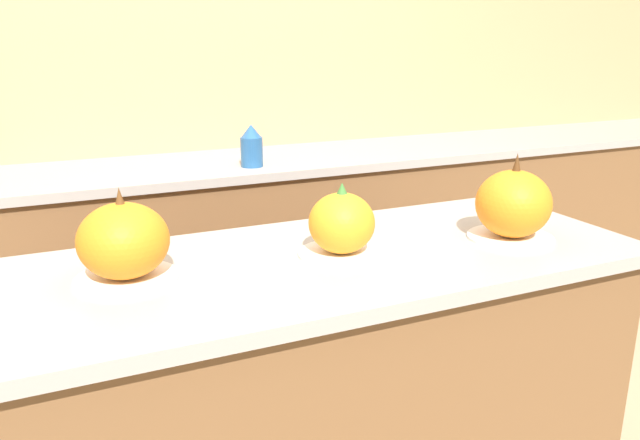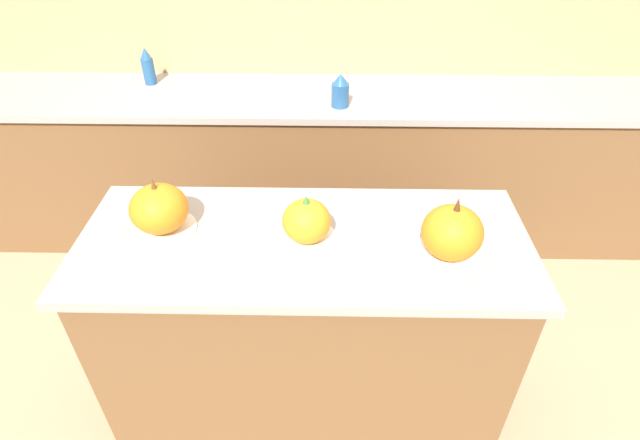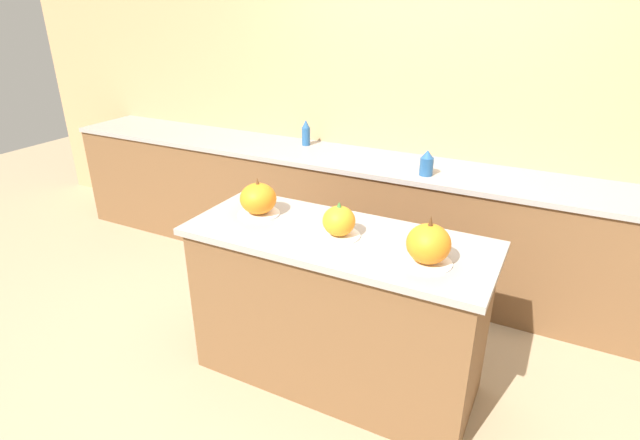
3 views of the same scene
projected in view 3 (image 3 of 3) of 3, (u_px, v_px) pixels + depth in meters
The scene contains 9 objects.
ground_plane at pixel (335, 375), 2.84m from camera, with size 12.00×12.00×0.00m, color tan.
wall_back at pixel (430, 107), 3.58m from camera, with size 8.00×0.06×2.50m.
kitchen_island at pixel (336, 309), 2.66m from camera, with size 1.56×0.63×0.89m.
back_counter at pixel (407, 225), 3.64m from camera, with size 6.00×0.60×0.90m.
pumpkin_cake_left at pixel (258, 199), 2.68m from camera, with size 0.23×0.23×0.21m.
pumpkin_cake_center at pixel (339, 222), 2.44m from camera, with size 0.21×0.21×0.18m.
pumpkin_cake_right at pixel (428, 245), 2.18m from camera, with size 0.23×0.23×0.23m.
bottle_tall at pixel (306, 133), 3.91m from camera, with size 0.07×0.07×0.20m.
bottle_short at pixel (427, 163), 3.25m from camera, with size 0.09×0.09×0.17m.
Camera 3 is at (0.95, -2.03, 1.96)m, focal length 28.00 mm.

